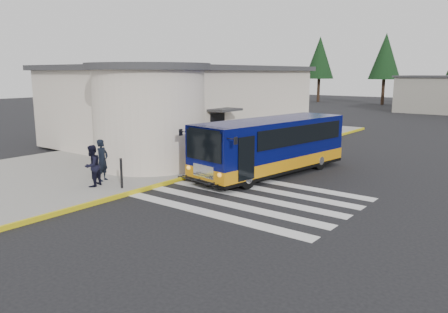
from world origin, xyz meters
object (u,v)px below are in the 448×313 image
Objects in this scene: transit_bus at (271,148)px; pedestrian_b at (92,166)px; bollard at (121,173)px; pedestrian_a at (102,160)px.

pedestrian_b is (-4.05, -6.61, -0.22)m from transit_bus.
transit_bus reaches higher than pedestrian_b.
transit_bus is 7.76m from pedestrian_b.
transit_bus is 6.78m from bollard.
bollard is (1.56, -0.31, -0.27)m from pedestrian_a.
transit_bus is 5.27× the size of pedestrian_a.
pedestrian_a reaches higher than bollard.
pedestrian_a is 1.46× the size of bollard.
bollard is (-2.93, -6.10, -0.45)m from transit_bus.
pedestrian_b is 1.39× the size of bollard.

